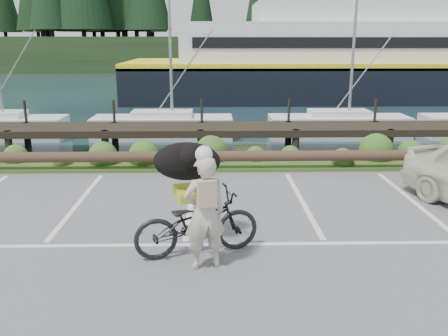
# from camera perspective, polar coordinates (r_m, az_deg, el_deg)

# --- Properties ---
(ground) EXTENTS (72.00, 72.00, 0.00)m
(ground) POSITION_cam_1_polar(r_m,az_deg,el_deg) (9.25, -4.54, -8.19)
(ground) COLOR #575759
(harbor_backdrop) EXTENTS (170.00, 160.00, 30.00)m
(harbor_backdrop) POSITION_cam_1_polar(r_m,az_deg,el_deg) (86.97, -1.41, 12.85)
(harbor_backdrop) COLOR #162B37
(harbor_backdrop) RESTS_ON ground
(vegetation_strip) EXTENTS (34.00, 1.60, 0.10)m
(vegetation_strip) POSITION_cam_1_polar(r_m,az_deg,el_deg) (14.25, -3.40, 0.51)
(vegetation_strip) COLOR #3D5B21
(vegetation_strip) RESTS_ON ground
(log_rail) EXTENTS (32.00, 0.30, 0.60)m
(log_rail) POSITION_cam_1_polar(r_m,az_deg,el_deg) (13.59, -3.50, -0.44)
(log_rail) COLOR #443021
(log_rail) RESTS_ON ground
(bicycle) EXTENTS (2.34, 1.35, 1.16)m
(bicycle) POSITION_cam_1_polar(r_m,az_deg,el_deg) (8.31, -3.26, -6.62)
(bicycle) COLOR black
(bicycle) RESTS_ON ground
(cyclist) EXTENTS (0.80, 0.63, 1.91)m
(cyclist) POSITION_cam_1_polar(r_m,az_deg,el_deg) (7.71, -2.35, -5.41)
(cyclist) COLOR beige
(cyclist) RESTS_ON ground
(dog) EXTENTS (0.92, 1.35, 0.71)m
(dog) POSITION_cam_1_polar(r_m,az_deg,el_deg) (8.67, -4.51, 0.81)
(dog) COLOR black
(dog) RESTS_ON bicycle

